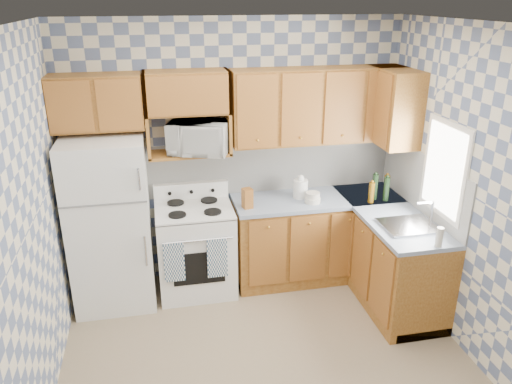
# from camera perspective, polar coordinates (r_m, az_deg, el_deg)

# --- Properties ---
(floor) EXTENTS (3.40, 3.40, 0.00)m
(floor) POSITION_cam_1_polar(r_m,az_deg,el_deg) (4.43, 1.41, -18.91)
(floor) COLOR #857055
(floor) RESTS_ON ground
(back_wall) EXTENTS (3.40, 0.02, 2.70)m
(back_wall) POSITION_cam_1_polar(r_m,az_deg,el_deg) (5.17, -2.46, 4.40)
(back_wall) COLOR slate
(back_wall) RESTS_ON ground
(right_wall) EXTENTS (0.02, 3.20, 2.70)m
(right_wall) POSITION_cam_1_polar(r_m,az_deg,el_deg) (4.39, 23.77, -0.71)
(right_wall) COLOR slate
(right_wall) RESTS_ON ground
(backsplash_back) EXTENTS (2.60, 0.02, 0.56)m
(backsplash_back) POSITION_cam_1_polar(r_m,az_deg,el_deg) (5.28, 1.87, 3.07)
(backsplash_back) COLOR silver
(backsplash_back) RESTS_ON back_wall
(backsplash_right) EXTENTS (0.02, 1.60, 0.56)m
(backsplash_right) POSITION_cam_1_polar(r_m,az_deg,el_deg) (5.05, 18.41, 1.07)
(backsplash_right) COLOR silver
(backsplash_right) RESTS_ON right_wall
(refrigerator) EXTENTS (0.75, 0.70, 1.68)m
(refrigerator) POSITION_cam_1_polar(r_m,az_deg,el_deg) (4.99, -16.32, -3.44)
(refrigerator) COLOR white
(refrigerator) RESTS_ON floor
(stove_body) EXTENTS (0.76, 0.65, 0.90)m
(stove_body) POSITION_cam_1_polar(r_m,az_deg,el_deg) (5.17, -6.89, -6.59)
(stove_body) COLOR white
(stove_body) RESTS_ON floor
(cooktop) EXTENTS (0.76, 0.65, 0.02)m
(cooktop) POSITION_cam_1_polar(r_m,az_deg,el_deg) (4.97, -7.12, -1.96)
(cooktop) COLOR silver
(cooktop) RESTS_ON stove_body
(backguard) EXTENTS (0.76, 0.08, 0.17)m
(backguard) POSITION_cam_1_polar(r_m,az_deg,el_deg) (5.19, -7.44, 0.20)
(backguard) COLOR white
(backguard) RESTS_ON cooktop
(dish_towel_left) EXTENTS (0.19, 0.02, 0.41)m
(dish_towel_left) POSITION_cam_1_polar(r_m,az_deg,el_deg) (4.82, -9.33, -7.92)
(dish_towel_left) COLOR navy
(dish_towel_left) RESTS_ON stove_body
(dish_towel_right) EXTENTS (0.19, 0.02, 0.41)m
(dish_towel_right) POSITION_cam_1_polar(r_m,az_deg,el_deg) (4.84, -4.45, -7.51)
(dish_towel_right) COLOR navy
(dish_towel_right) RESTS_ON stove_body
(base_cabinets_back) EXTENTS (1.75, 0.60, 0.88)m
(base_cabinets_back) POSITION_cam_1_polar(r_m,az_deg,el_deg) (5.43, 6.87, -5.24)
(base_cabinets_back) COLOR brown
(base_cabinets_back) RESTS_ON floor
(base_cabinets_right) EXTENTS (0.60, 1.60, 0.88)m
(base_cabinets_right) POSITION_cam_1_polar(r_m,az_deg,el_deg) (5.23, 14.64, -6.96)
(base_cabinets_right) COLOR brown
(base_cabinets_right) RESTS_ON floor
(countertop_back) EXTENTS (1.77, 0.63, 0.04)m
(countertop_back) POSITION_cam_1_polar(r_m,az_deg,el_deg) (5.23, 7.11, -0.77)
(countertop_back) COLOR gray
(countertop_back) RESTS_ON base_cabinets_back
(countertop_right) EXTENTS (0.63, 1.60, 0.04)m
(countertop_right) POSITION_cam_1_polar(r_m,az_deg,el_deg) (5.03, 15.08, -2.35)
(countertop_right) COLOR gray
(countertop_right) RESTS_ON base_cabinets_right
(upper_cabinets_back) EXTENTS (1.75, 0.33, 0.74)m
(upper_cabinets_back) POSITION_cam_1_polar(r_m,az_deg,el_deg) (5.08, 7.11, 9.78)
(upper_cabinets_back) COLOR brown
(upper_cabinets_back) RESTS_ON back_wall
(upper_cabinets_fridge) EXTENTS (0.82, 0.33, 0.50)m
(upper_cabinets_fridge) POSITION_cam_1_polar(r_m,az_deg,el_deg) (4.82, -17.78, 9.74)
(upper_cabinets_fridge) COLOR brown
(upper_cabinets_fridge) RESTS_ON back_wall
(upper_cabinets_right) EXTENTS (0.33, 0.70, 0.74)m
(upper_cabinets_right) POSITION_cam_1_polar(r_m,az_deg,el_deg) (5.19, 15.32, 9.43)
(upper_cabinets_right) COLOR brown
(upper_cabinets_right) RESTS_ON right_wall
(microwave_shelf) EXTENTS (0.80, 0.33, 0.03)m
(microwave_shelf) POSITION_cam_1_polar(r_m,az_deg,el_deg) (4.94, -7.57, 4.42)
(microwave_shelf) COLOR brown
(microwave_shelf) RESTS_ON back_wall
(microwave) EXTENTS (0.65, 0.54, 0.31)m
(microwave) POSITION_cam_1_polar(r_m,az_deg,el_deg) (4.84, -6.55, 6.21)
(microwave) COLOR white
(microwave) RESTS_ON microwave_shelf
(sink) EXTENTS (0.48, 0.40, 0.03)m
(sink) POSITION_cam_1_polar(r_m,az_deg,el_deg) (4.74, 17.00, -3.74)
(sink) COLOR #B7B7BC
(sink) RESTS_ON countertop_right
(window) EXTENTS (0.02, 0.66, 0.86)m
(window) POSITION_cam_1_polar(r_m,az_deg,el_deg) (4.69, 20.76, 2.44)
(window) COLOR silver
(window) RESTS_ON right_wall
(bottle_0) EXTENTS (0.06, 0.06, 0.27)m
(bottle_0) POSITION_cam_1_polar(r_m,az_deg,el_deg) (5.23, 13.42, 0.58)
(bottle_0) COLOR black
(bottle_0) RESTS_ON countertop_back
(bottle_1) EXTENTS (0.06, 0.06, 0.25)m
(bottle_1) POSITION_cam_1_polar(r_m,az_deg,el_deg) (5.23, 14.67, 0.34)
(bottle_1) COLOR black
(bottle_1) RESTS_ON countertop_back
(bottle_2) EXTENTS (0.06, 0.06, 0.23)m
(bottle_2) POSITION_cam_1_polar(r_m,az_deg,el_deg) (5.34, 14.69, 0.67)
(bottle_2) COLOR #5F3E0A
(bottle_2) RESTS_ON countertop_back
(bottle_3) EXTENTS (0.06, 0.06, 0.21)m
(bottle_3) POSITION_cam_1_polar(r_m,az_deg,el_deg) (5.15, 13.05, -0.06)
(bottle_3) COLOR #5F3E0A
(bottle_3) RESTS_ON countertop_back
(knife_block) EXTENTS (0.11, 0.11, 0.20)m
(knife_block) POSITION_cam_1_polar(r_m,az_deg,el_deg) (4.89, -1.00, -0.72)
(knife_block) COLOR brown
(knife_block) RESTS_ON countertop_back
(electric_kettle) EXTENTS (0.15, 0.15, 0.19)m
(electric_kettle) POSITION_cam_1_polar(r_m,az_deg,el_deg) (5.16, 5.10, 0.38)
(electric_kettle) COLOR white
(electric_kettle) RESTS_ON countertop_back
(food_containers) EXTENTS (0.16, 0.16, 0.11)m
(food_containers) POSITION_cam_1_polar(r_m,az_deg,el_deg) (5.06, 6.50, -0.63)
(food_containers) COLOR beige
(food_containers) RESTS_ON countertop_back
(soap_bottle) EXTENTS (0.06, 0.06, 0.17)m
(soap_bottle) POSITION_cam_1_polar(r_m,az_deg,el_deg) (4.43, 20.23, -4.85)
(soap_bottle) COLOR beige
(soap_bottle) RESTS_ON countertop_right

